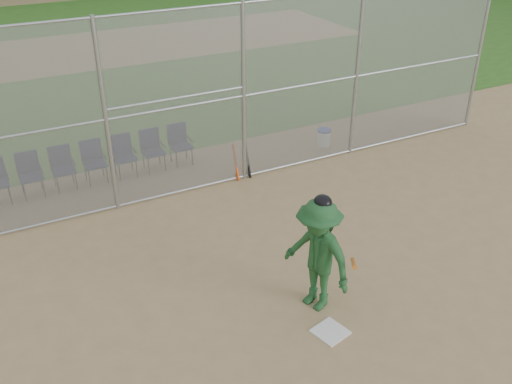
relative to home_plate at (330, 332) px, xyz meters
name	(u,v)px	position (x,y,z in m)	size (l,w,h in m)	color
ground	(329,321)	(0.13, 0.23, -0.01)	(100.00, 100.00, 0.00)	tan
grass_strip	(78,51)	(0.13, 18.23, 0.00)	(100.00, 100.00, 0.00)	#2D5E1C
dirt_patch_far	(78,51)	(0.13, 18.23, 0.00)	(24.00, 24.00, 0.00)	tan
backstop_fence	(201,100)	(0.13, 5.23, 2.06)	(16.09, 0.09, 4.00)	gray
home_plate	(330,332)	(0.00, 0.00, 0.00)	(0.47, 0.47, 0.02)	white
batter_at_plate	(318,255)	(0.14, 0.67, 0.97)	(1.18, 1.44, 2.04)	#205228
water_cooler	(324,137)	(3.79, 5.92, 0.21)	(0.35, 0.35, 0.44)	white
spare_bats	(242,161)	(1.10, 5.29, 0.40)	(0.36, 0.34, 0.83)	#D84C14
chair_2	(31,176)	(-3.35, 6.62, 0.47)	(0.54, 0.52, 0.96)	#10163E
chair_3	(63,169)	(-2.65, 6.62, 0.47)	(0.54, 0.52, 0.96)	#10163E
chair_4	(95,163)	(-1.96, 6.62, 0.47)	(0.54, 0.52, 0.96)	#10163E
chair_5	(125,157)	(-1.27, 6.62, 0.47)	(0.54, 0.52, 0.96)	#10163E
chair_6	(153,151)	(-0.58, 6.62, 0.47)	(0.54, 0.52, 0.96)	#10163E
chair_7	(181,145)	(0.12, 6.62, 0.47)	(0.54, 0.52, 0.96)	#10163E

